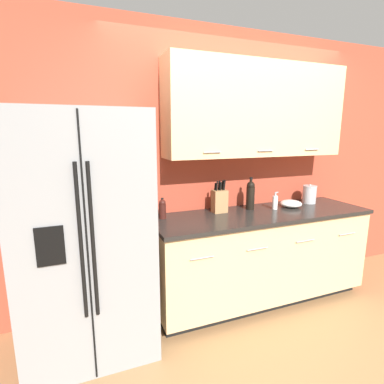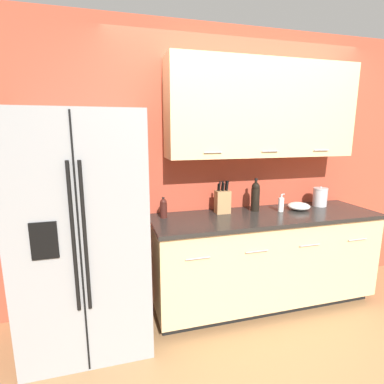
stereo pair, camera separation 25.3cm
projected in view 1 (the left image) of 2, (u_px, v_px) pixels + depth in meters
ground_plane at (314, 368)px, 2.14m from camera, size 14.00×14.00×0.00m
wall_back at (239, 152)px, 2.97m from camera, size 10.00×0.39×2.60m
counter_unit at (260, 256)px, 2.93m from camera, size 2.13×0.64×0.90m
refrigerator at (85, 236)px, 2.21m from camera, size 0.91×0.79×1.80m
knife_block at (220, 200)px, 2.82m from camera, size 0.14×0.10×0.31m
wine_bottle at (250, 195)px, 2.93m from camera, size 0.08×0.08×0.32m
soap_dispenser at (275, 202)px, 2.94m from camera, size 0.06×0.05×0.17m
oil_bottle at (162, 209)px, 2.62m from camera, size 0.06×0.06×0.19m
steel_canister at (309, 194)px, 3.20m from camera, size 0.14×0.14×0.20m
mixing_bowl at (291, 204)px, 3.03m from camera, size 0.21×0.21×0.07m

